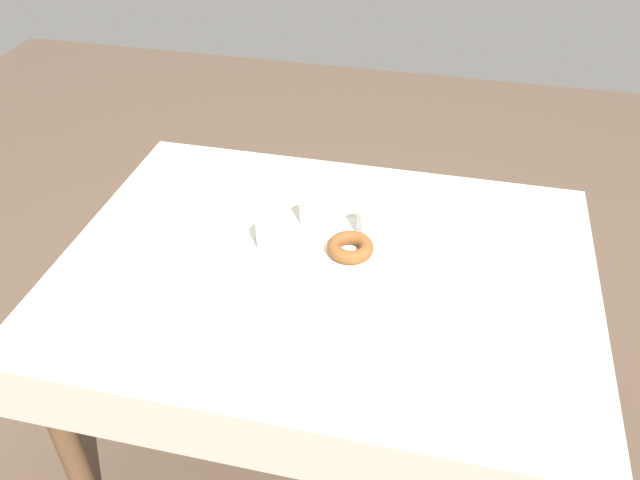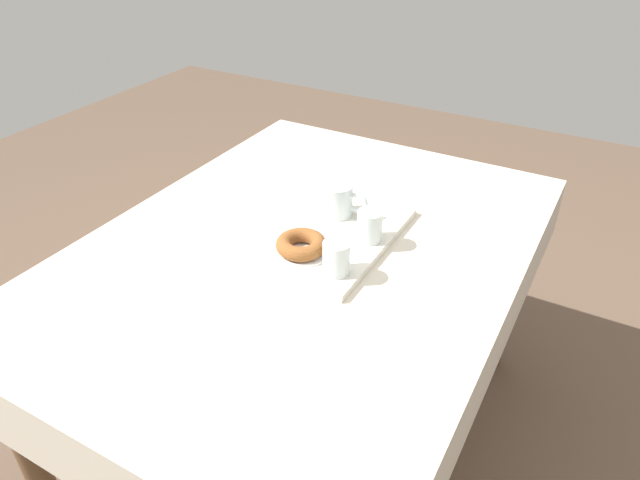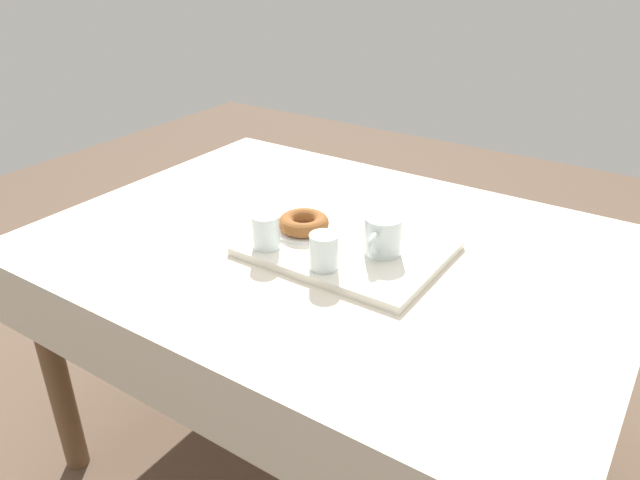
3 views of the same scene
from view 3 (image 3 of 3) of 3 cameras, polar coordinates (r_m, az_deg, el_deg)
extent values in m
plane|color=brown|center=(1.91, 0.87, -19.88)|extent=(6.00, 6.00, 0.00)
cube|color=beige|center=(1.47, 1.07, -0.81)|extent=(1.40, 1.04, 0.04)
cube|color=beige|center=(1.92, 9.38, 2.90)|extent=(1.40, 0.01, 0.14)
cube|color=beige|center=(1.20, -12.84, -14.39)|extent=(1.40, 0.01, 0.14)
cube|color=beige|center=(1.35, 27.47, -11.91)|extent=(0.01, 1.04, 0.14)
cube|color=beige|center=(1.94, -16.61, 2.29)|extent=(0.01, 1.04, 0.14)
cylinder|color=brown|center=(1.86, 24.95, -10.42)|extent=(0.06, 0.06, 0.69)
cylinder|color=brown|center=(2.27, -6.16, -0.65)|extent=(0.06, 0.06, 0.69)
cylinder|color=brown|center=(1.81, -23.79, -11.24)|extent=(0.06, 0.06, 0.69)
cube|color=silver|center=(1.41, 2.60, -0.75)|extent=(0.44, 0.34, 0.02)
cylinder|color=silver|center=(1.36, 5.96, 0.44)|extent=(0.09, 0.09, 0.09)
cylinder|color=#B27523|center=(1.36, 5.95, 0.13)|extent=(0.07, 0.07, 0.06)
torus|color=silver|center=(1.31, 5.10, -0.50)|extent=(0.02, 0.06, 0.06)
cylinder|color=silver|center=(1.38, -5.14, 0.82)|extent=(0.06, 0.06, 0.08)
cylinder|color=silver|center=(1.39, -5.11, 0.05)|extent=(0.05, 0.05, 0.03)
cylinder|color=silver|center=(1.29, 0.36, -1.09)|extent=(0.06, 0.06, 0.08)
cylinder|color=silver|center=(1.30, 0.36, -1.62)|extent=(0.05, 0.05, 0.05)
cylinder|color=white|center=(1.46, -1.54, 0.86)|extent=(0.13, 0.13, 0.01)
torus|color=brown|center=(1.45, -1.55, 1.64)|extent=(0.12, 0.12, 0.04)
camera|label=1|loc=(2.61, 13.81, 36.11)|focal=36.43mm
camera|label=2|loc=(1.81, -46.67, 24.09)|focal=32.65mm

